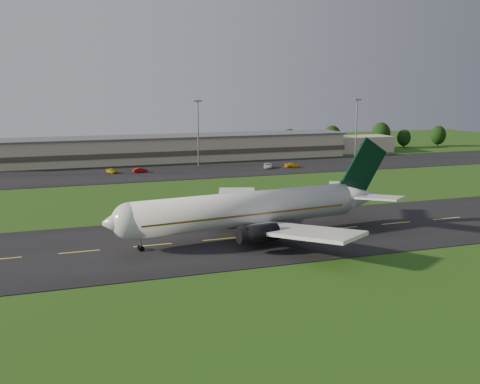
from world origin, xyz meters
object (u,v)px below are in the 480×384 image
object	(u,v)px
terminal	(191,148)
service_vehicle_b	(140,170)
service_vehicle_d	(292,165)
light_mast_centre	(198,125)
service_vehicle_c	(268,166)
light_mast_east	(356,122)
airliner	(250,209)
service_vehicle_a	(112,171)

from	to	relation	value
terminal	service_vehicle_b	xyz separation A→B (m)	(-20.38, -22.87, -3.22)
service_vehicle_b	service_vehicle_d	bearing A→B (deg)	-107.91
terminal	service_vehicle_b	distance (m)	30.81
terminal	light_mast_centre	world-z (taller)	light_mast_centre
light_mast_centre	service_vehicle_b	size ratio (longest dim) A/B	5.01
service_vehicle_c	light_mast_east	bearing A→B (deg)	38.99
airliner	light_mast_east	world-z (taller)	light_mast_east
light_mast_east	service_vehicle_b	xyz separation A→B (m)	(-73.98, -6.69, -11.97)
service_vehicle_a	service_vehicle_b	distance (m)	7.97
light_mast_east	service_vehicle_a	distance (m)	82.92
light_mast_east	airliner	bearing A→B (deg)	-129.52
terminal	light_mast_east	size ratio (longest dim) A/B	7.13
light_mast_centre	service_vehicle_c	world-z (taller)	light_mast_centre
light_mast_centre	service_vehicle_d	xyz separation A→B (m)	(26.42, -11.92, -11.95)
light_mast_centre	service_vehicle_b	xyz separation A→B (m)	(-18.98, -6.69, -11.97)
airliner	light_mast_east	distance (m)	103.89
terminal	light_mast_east	distance (m)	56.67
terminal	service_vehicle_b	world-z (taller)	terminal
light_mast_centre	service_vehicle_b	distance (m)	23.42
service_vehicle_c	service_vehicle_d	world-z (taller)	service_vehicle_c
service_vehicle_a	terminal	bearing A→B (deg)	8.39
service_vehicle_b	terminal	bearing A→B (deg)	-53.05
service_vehicle_b	light_mast_centre	bearing A→B (deg)	-81.92
airliner	service_vehicle_b	distance (m)	73.76
airliner	service_vehicle_c	distance (m)	75.83
service_vehicle_c	service_vehicle_a	bearing A→B (deg)	-163.09
service_vehicle_c	light_mast_centre	bearing A→B (deg)	174.42
light_mast_centre	service_vehicle_d	size ratio (longest dim) A/B	4.26
airliner	service_vehicle_a	size ratio (longest dim) A/B	12.93
service_vehicle_a	service_vehicle_d	xyz separation A→B (m)	(53.29, -6.40, 0.02)
terminal	service_vehicle_d	bearing A→B (deg)	-48.32
service_vehicle_a	service_vehicle_c	xyz separation A→B (m)	(45.94, -4.83, 0.06)
terminal	service_vehicle_a	xyz separation A→B (m)	(-28.27, -21.70, -3.22)
service_vehicle_c	service_vehicle_d	xyz separation A→B (m)	(7.35, -1.56, -0.04)
light_mast_east	service_vehicle_a	world-z (taller)	light_mast_east
terminal	service_vehicle_c	size ratio (longest dim) A/B	27.41
airliner	service_vehicle_a	bearing A→B (deg)	95.46
airliner	service_vehicle_d	distance (m)	77.65
terminal	service_vehicle_d	xyz separation A→B (m)	(25.02, -28.10, -3.20)
light_mast_east	light_mast_centre	bearing A→B (deg)	180.00
terminal	service_vehicle_c	distance (m)	32.04
light_mast_centre	terminal	bearing A→B (deg)	85.05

